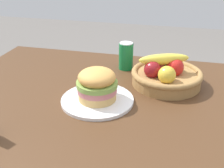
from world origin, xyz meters
name	(u,v)px	position (x,y,z in m)	size (l,w,h in m)	color
dining_table	(121,119)	(0.00, 0.00, 0.65)	(1.40, 0.90, 0.75)	#4C301C
plate	(97,100)	(-0.08, -0.05, 0.76)	(0.27, 0.27, 0.01)	white
sandwich	(97,84)	(-0.08, -0.05, 0.82)	(0.15, 0.15, 0.12)	#DBAD60
soda_can	(126,56)	(-0.04, 0.28, 0.81)	(0.07, 0.07, 0.13)	#147238
fruit_basket	(166,74)	(0.16, 0.15, 0.80)	(0.29, 0.29, 0.14)	#9E7542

